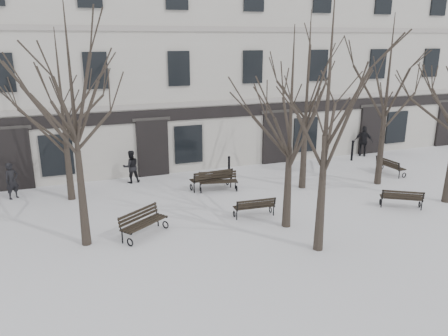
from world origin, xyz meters
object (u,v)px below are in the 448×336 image
tree_1 (291,106)px  bench_2 (402,198)px  tree_0 (73,100)px  bench_4 (212,178)px  bench_5 (390,166)px  tree_2 (328,99)px  bench_0 (143,222)px  bench_1 (255,206)px  bench_3 (218,181)px

tree_1 → bench_2: 6.77m
tree_1 → tree_0: bearing=172.0°
bench_2 → bench_4: (-6.71, 4.96, 0.08)m
bench_5 → tree_2: bearing=123.6°
tree_2 → bench_5: bearing=37.2°
tree_1 → bench_5: (8.21, 4.07, -4.10)m
tree_2 → bench_5: tree_2 is taller
tree_1 → bench_4: (-1.32, 4.96, -4.02)m
tree_0 → tree_2: (7.32, -3.07, 0.10)m
tree_2 → tree_1: bearing=93.3°
tree_1 → tree_2: (0.12, -2.06, 0.51)m
tree_0 → bench_2: size_ratio=4.65×
tree_2 → bench_0: (-5.35, 3.11, -4.55)m
tree_2 → bench_1: size_ratio=4.85×
tree_0 → bench_1: size_ratio=4.75×
bench_2 → bench_5: bearing=-93.0°
tree_0 → tree_1: 7.29m
tree_1 → bench_5: 10.04m
bench_0 → bench_2: bearing=-40.6°
bench_1 → bench_5: size_ratio=0.97×
bench_5 → bench_0: bearing=99.1°
bench_3 → bench_4: (-0.23, 0.26, 0.05)m
bench_4 → tree_2: bearing=97.1°
bench_2 → bench_5: 4.96m
tree_0 → bench_2: 13.41m
bench_3 → bench_0: bearing=-127.4°
bench_2 → bench_4: 8.34m
bench_1 → bench_3: (-0.32, 3.48, 0.03)m
bench_2 → bench_3: size_ratio=0.93×
bench_4 → bench_1: bearing=93.9°
tree_0 → bench_3: (6.11, 3.69, -4.48)m
bench_2 → bench_4: size_ratio=0.85×
tree_1 → tree_2: tree_2 is taller
bench_2 → bench_4: bench_4 is taller
tree_2 → bench_2: 7.30m
tree_2 → bench_1: tree_2 is taller
bench_4 → tree_1: bearing=100.4°
tree_0 → bench_5: size_ratio=4.62×
bench_1 → bench_4: bearing=-78.3°
bench_4 → bench_2: bearing=139.0°
bench_4 → bench_5: (9.53, -0.88, -0.08)m
tree_1 → bench_0: size_ratio=3.83×
bench_0 → bench_3: size_ratio=1.03×
bench_5 → tree_1: bearing=112.8°
tree_0 → tree_2: bearing=-22.8°
bench_3 → bench_5: bench_3 is taller
tree_0 → bench_4: bearing=33.9°
bench_0 → bench_5: 13.78m
bench_4 → bench_5: 9.57m
tree_0 → tree_1: tree_0 is taller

